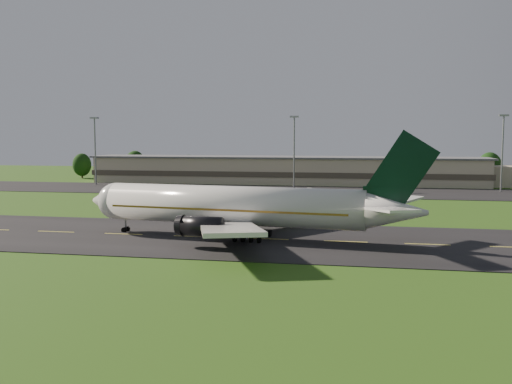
% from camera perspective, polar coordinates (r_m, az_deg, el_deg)
% --- Properties ---
extents(ground, '(360.00, 360.00, 0.00)m').
position_cam_1_polar(ground, '(84.16, -6.24, -4.50)').
color(ground, '#234711').
rests_on(ground, ground).
extents(taxiway, '(220.00, 30.00, 0.10)m').
position_cam_1_polar(taxiway, '(84.15, -6.24, -4.46)').
color(taxiway, black).
rests_on(taxiway, ground).
extents(apron, '(260.00, 30.00, 0.10)m').
position_cam_1_polar(apron, '(153.86, 1.59, 0.15)').
color(apron, black).
rests_on(apron, ground).
extents(airliner, '(51.21, 41.90, 15.57)m').
position_cam_1_polar(airliner, '(81.67, -1.77, -1.47)').
color(airliner, white).
rests_on(airliner, ground).
extents(terminal, '(145.00, 16.00, 8.40)m').
position_cam_1_polar(terminal, '(176.64, 4.90, 2.12)').
color(terminal, '#BAAA8E').
rests_on(terminal, ground).
extents(light_mast_west, '(2.40, 1.20, 20.35)m').
position_cam_1_polar(light_mast_west, '(177.88, -15.80, 4.77)').
color(light_mast_west, gray).
rests_on(light_mast_west, ground).
extents(light_mast_centre, '(2.40, 1.20, 20.35)m').
position_cam_1_polar(light_mast_centre, '(160.39, 3.83, 4.90)').
color(light_mast_centre, gray).
rests_on(light_mast_centre, ground).
extents(light_mast_east, '(2.40, 1.20, 20.35)m').
position_cam_1_polar(light_mast_east, '(163.19, 23.44, 4.46)').
color(light_mast_east, gray).
rests_on(light_mast_east, ground).
extents(tree_line, '(194.04, 9.93, 10.97)m').
position_cam_1_polar(tree_line, '(186.21, 14.93, 2.51)').
color(tree_line, black).
rests_on(tree_line, ground).
extents(service_vehicle_a, '(2.23, 4.18, 1.35)m').
position_cam_1_polar(service_vehicle_a, '(164.42, -12.38, 0.62)').
color(service_vehicle_a, orange).
rests_on(service_vehicle_a, apron).
extents(service_vehicle_b, '(3.85, 2.33, 1.20)m').
position_cam_1_polar(service_vehicle_b, '(154.26, -4.10, 0.39)').
color(service_vehicle_b, '#9D110A').
rests_on(service_vehicle_b, apron).
extents(service_vehicle_c, '(2.39, 5.09, 1.41)m').
position_cam_1_polar(service_vehicle_c, '(146.58, 5.31, 0.15)').
color(service_vehicle_c, silver).
rests_on(service_vehicle_c, apron).
extents(service_vehicle_d, '(4.23, 4.15, 1.22)m').
position_cam_1_polar(service_vehicle_d, '(149.60, 13.32, 0.09)').
color(service_vehicle_d, '#E2AF0D').
rests_on(service_vehicle_d, apron).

